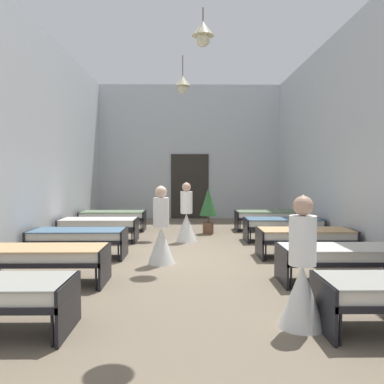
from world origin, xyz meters
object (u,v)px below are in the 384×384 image
Objects in this scene: bed_left_row_1 at (45,256)px; bed_left_row_3 at (99,224)px; bed_right_row_2 at (305,236)px; bed_left_row_4 at (113,216)px; nurse_near_aisle at (302,280)px; nurse_far_aisle at (186,220)px; bed_right_row_3 at (283,224)px; nurse_mid_aisle at (161,236)px; bed_right_row_1 at (341,255)px; bed_right_row_4 at (268,216)px; potted_plant at (208,205)px; bed_left_row_2 at (78,236)px.

bed_left_row_3 is at bearing 90.00° from bed_left_row_1.
bed_left_row_3 is (0.00, 3.80, 0.00)m from bed_left_row_1.
bed_right_row_2 is 5.96m from bed_left_row_4.
nurse_near_aisle is 1.00× the size of nurse_far_aisle.
bed_right_row_3 is 5.68m from nurse_near_aisle.
bed_left_row_3 is at bearing -31.81° from nurse_far_aisle.
bed_left_row_3 is at bearing 180.00° from bed_right_row_3.
bed_right_row_2 is at bearing -81.19° from nurse_mid_aisle.
bed_right_row_1 is 1.28× the size of nurse_near_aisle.
nurse_mid_aisle reaches higher than bed_right_row_1.
bed_right_row_3 is at bearing -90.00° from bed_right_row_4.
potted_plant is at bearing 144.99° from bed_right_row_3.
bed_right_row_2 is 1.00× the size of bed_left_row_4.
bed_left_row_1 and bed_right_row_1 have the same top height.
nurse_near_aisle is (-1.12, -1.77, 0.09)m from bed_right_row_1.
bed_left_row_1 is 4.38m from nurse_far_aisle.
bed_right_row_2 is 4.97m from bed_left_row_3.
nurse_near_aisle is at bearing -46.50° from bed_left_row_2.
bed_left_row_2 is 4.97m from bed_right_row_3.
nurse_far_aisle is 1.43m from potted_plant.
bed_right_row_1 is at bearing -90.00° from bed_right_row_2.
nurse_near_aisle reaches higher than bed_right_row_4.
nurse_near_aisle is at bearing -101.34° from bed_right_row_3.
bed_right_row_2 is 3.84m from nurse_near_aisle.
bed_left_row_1 is 1.00× the size of bed_left_row_2.
bed_left_row_3 is 1.00× the size of bed_left_row_4.
nurse_near_aisle reaches higher than bed_right_row_3.
bed_left_row_4 is 1.28× the size of nurse_near_aisle.
nurse_far_aisle reaches higher than potted_plant.
bed_left_row_2 is 1.00× the size of bed_right_row_4.
bed_right_row_2 is (4.60, 1.90, 0.00)m from bed_left_row_1.
bed_right_row_1 is at bearing -22.45° from bed_left_row_2.
nurse_mid_aisle reaches higher than bed_left_row_1.
nurse_mid_aisle reaches higher than bed_right_row_3.
nurse_far_aisle is 1.15× the size of potted_plant.
bed_left_row_1 is 1.28× the size of nurse_mid_aisle.
bed_left_row_2 is 1.79m from nurse_mid_aisle.
potted_plant is (-1.81, 3.16, 0.36)m from bed_right_row_2.
bed_left_row_3 and bed_right_row_4 have the same top height.
bed_right_row_1 is 1.47× the size of potted_plant.
nurse_mid_aisle is (1.71, -0.54, 0.09)m from bed_left_row_2.
nurse_mid_aisle is (-1.77, 3.13, 0.00)m from nurse_near_aisle.
nurse_near_aisle reaches higher than bed_left_row_2.
bed_left_row_3 is at bearing 140.43° from bed_right_row_1.
bed_right_row_2 and bed_right_row_4 have the same top height.
bed_right_row_4 is (0.00, 1.90, 0.00)m from bed_right_row_3.
bed_left_row_3 is 1.00× the size of bed_right_row_4.
bed_left_row_2 is at bearing 9.22° from nurse_far_aisle.
bed_left_row_4 is at bearing 180.00° from bed_right_row_4.
potted_plant is at bearing -18.00° from nurse_mid_aisle.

